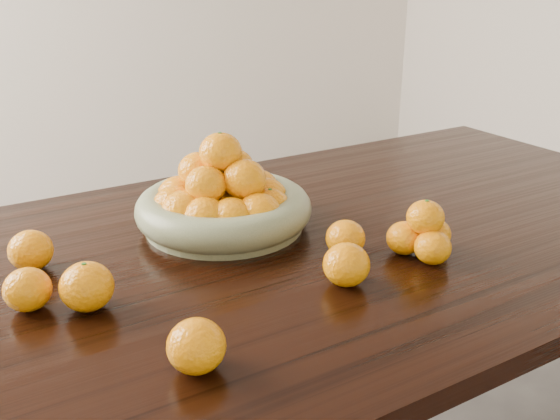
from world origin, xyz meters
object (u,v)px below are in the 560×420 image
orange_pyramid (424,234)px  dining_table (293,279)px  fruit_bowl (223,202)px  loose_orange_0 (87,287)px

orange_pyramid → dining_table: bearing=132.9°
dining_table → orange_pyramid: 0.29m
dining_table → orange_pyramid: (0.17, -0.19, 0.13)m
fruit_bowl → loose_orange_0: bearing=-150.1°
dining_table → fruit_bowl: 0.22m
fruit_bowl → orange_pyramid: size_ratio=2.87×
dining_table → orange_pyramid: bearing=-47.1°
fruit_bowl → orange_pyramid: fruit_bowl is taller
fruit_bowl → loose_orange_0: fruit_bowl is taller
orange_pyramid → fruit_bowl: bearing=129.6°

